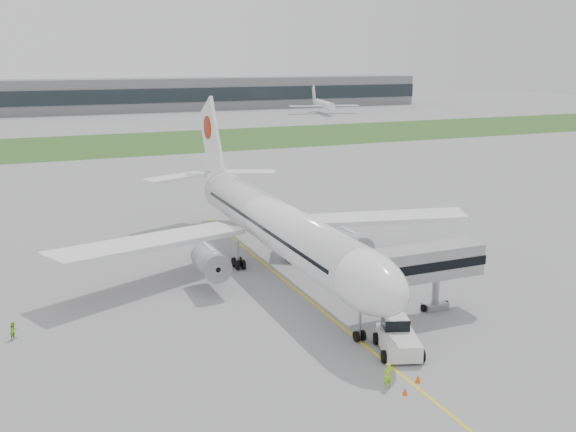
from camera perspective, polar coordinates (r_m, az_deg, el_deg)
name	(u,v)px	position (r m, az deg, el deg)	size (l,w,h in m)	color
ground	(289,284)	(67.20, 0.10, -6.06)	(600.00, 600.00, 0.00)	#979799
apron_markings	(309,300)	(62.92, 1.90, -7.49)	(70.00, 70.00, 0.04)	yellow
grass_strip	(117,144)	(181.30, -14.95, 6.19)	(600.00, 50.00, 0.02)	#305821
terminal_building	(77,96)	(289.51, -18.24, 10.09)	(320.00, 22.30, 14.00)	gray
airliner	(272,221)	(69.84, -1.45, -0.42)	(48.13, 53.95, 17.88)	white
pushback_tug	(398,337)	(53.04, 9.72, -10.57)	(4.57, 5.55, 2.52)	silver
jet_bridge	(407,267)	(58.10, 10.50, -4.45)	(14.25, 4.06, 6.60)	#A1A1A3
safety_cone_left	(405,391)	(47.18, 10.37, -15.08)	(0.38, 0.38, 0.53)	#FF530D
safety_cone_right	(418,378)	(48.93, 11.47, -13.96)	(0.44, 0.44, 0.61)	#FF530D
ground_crew_near	(388,375)	(47.55, 8.84, -13.82)	(0.70, 0.46, 1.92)	#96E025
ground_crew_far	(14,331)	(59.01, -23.18, -9.35)	(0.75, 0.59, 1.55)	#89CC22
distant_aircraft_right	(324,114)	(272.46, 3.20, 9.07)	(29.23, 25.80, 11.18)	white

